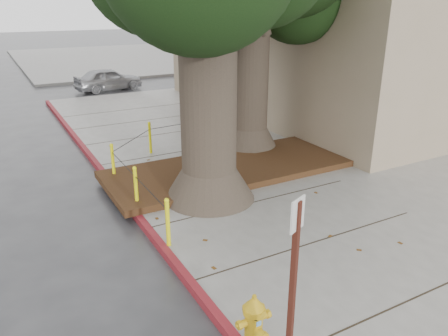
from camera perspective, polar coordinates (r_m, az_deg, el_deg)
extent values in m
plane|color=#28282B|center=(8.16, 8.88, -11.32)|extent=(140.00, 140.00, 0.00)
cube|color=slate|center=(13.69, 22.74, 1.19)|extent=(16.00, 26.00, 0.15)
cube|color=slate|center=(37.10, -12.76, 13.87)|extent=(16.00, 20.00, 0.15)
cube|color=maroon|center=(9.25, -10.81, -6.79)|extent=(0.14, 26.00, 0.16)
cube|color=black|center=(11.42, 0.73, -0.05)|extent=(6.40, 2.60, 0.16)
cone|color=#4C3F33|center=(9.81, -1.92, -1.99)|extent=(2.04, 2.04, 0.70)
cylinder|color=#4C3F33|center=(9.21, -2.07, 9.72)|extent=(1.20, 1.20, 4.22)
cone|color=#4C3F33|center=(13.07, 3.28, 3.90)|extent=(1.77, 1.77, 0.70)
cylinder|color=#4C3F33|center=(12.65, 3.45, 11.81)|extent=(1.04, 1.04, 3.84)
cylinder|color=#F7EF0D|center=(7.94, -7.35, -7.18)|extent=(0.08, 0.08, 0.90)
sphere|color=#F7EF0D|center=(7.74, -7.51, -4.24)|extent=(0.09, 0.09, 0.09)
cylinder|color=#F7EF0D|center=(9.49, -11.42, -2.59)|extent=(0.08, 0.08, 0.90)
sphere|color=#F7EF0D|center=(9.32, -11.61, -0.05)|extent=(0.09, 0.09, 0.09)
cylinder|color=#F7EF0D|center=(11.11, -14.30, 0.70)|extent=(0.08, 0.08, 0.90)
sphere|color=#F7EF0D|center=(10.96, -14.50, 2.90)|extent=(0.09, 0.09, 0.09)
cylinder|color=#F7EF0D|center=(12.87, -9.64, 3.84)|extent=(0.08, 0.08, 0.90)
sphere|color=#F7EF0D|center=(12.75, -9.76, 5.77)|extent=(0.09, 0.09, 0.09)
cylinder|color=#F7EF0D|center=(13.88, -1.32, 5.39)|extent=(0.08, 0.08, 0.90)
sphere|color=#F7EF0D|center=(13.77, -1.34, 7.19)|extent=(0.09, 0.09, 0.09)
cylinder|color=black|center=(8.59, -9.68, -3.06)|extent=(0.02, 1.80, 0.02)
cylinder|color=black|center=(10.19, -13.09, 0.59)|extent=(0.02, 1.80, 0.02)
cylinder|color=black|center=(11.89, -11.89, 3.62)|extent=(1.51, 1.51, 0.02)
cylinder|color=black|center=(13.27, -5.36, 5.78)|extent=(2.20, 0.22, 0.02)
cylinder|color=gold|center=(5.89, 3.87, -20.06)|extent=(0.23, 0.23, 0.52)
cylinder|color=gold|center=(5.71, 3.94, -18.01)|extent=(0.31, 0.31, 0.07)
cone|color=gold|center=(5.65, 3.96, -17.23)|extent=(0.28, 0.28, 0.15)
cylinder|color=gold|center=(5.59, 3.99, -16.48)|extent=(0.06, 0.06, 0.05)
cylinder|color=gold|center=(5.75, 2.70, -19.58)|extent=(0.15, 0.10, 0.09)
cylinder|color=gold|center=(5.86, 5.07, -18.68)|extent=(0.15, 0.10, 0.09)
cylinder|color=gold|center=(5.81, 4.59, -20.75)|extent=(0.14, 0.15, 0.14)
cube|color=#5999D8|center=(5.72, 4.59, -19.61)|extent=(0.07, 0.01, 0.07)
cube|color=#471911|center=(4.81, 8.80, -17.36)|extent=(0.08, 0.08, 2.41)
cube|color=silver|center=(4.24, 9.59, -6.02)|extent=(0.23, 0.11, 0.34)
imported|color=#A9AAAE|center=(23.64, -14.87, 11.15)|extent=(3.55, 1.80, 1.16)
imported|color=maroon|center=(26.90, -1.16, 12.90)|extent=(3.51, 1.47, 1.13)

